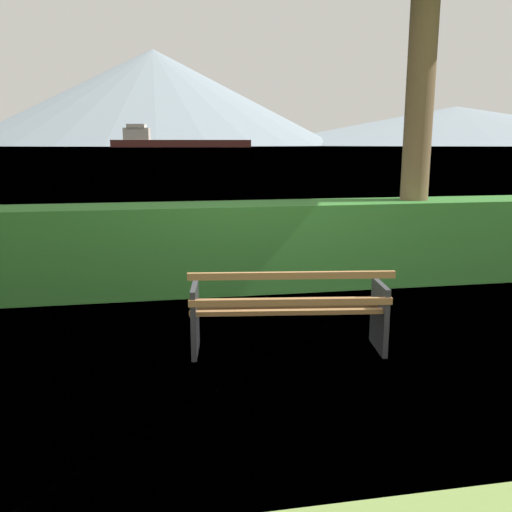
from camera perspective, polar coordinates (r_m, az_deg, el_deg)
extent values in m
plane|color=olive|center=(5.44, 3.33, -9.83)|extent=(1400.00, 1400.00, 0.00)
plane|color=#6B8EA3|center=(312.60, -10.42, 11.25)|extent=(620.00, 620.00, 0.00)
cube|color=olive|center=(5.11, 3.61, -5.94)|extent=(1.88, 0.32, 0.04)
cube|color=olive|center=(5.30, 3.39, -5.30)|extent=(1.88, 0.32, 0.04)
cube|color=olive|center=(5.48, 3.18, -4.71)|extent=(1.88, 0.32, 0.04)
cube|color=olive|center=(5.01, 3.72, -4.88)|extent=(1.88, 0.30, 0.06)
cube|color=olive|center=(4.89, 3.82, -2.06)|extent=(1.88, 0.30, 0.06)
cube|color=#2D2D33|center=(5.30, -6.46, -6.64)|extent=(0.12, 0.51, 0.68)
cube|color=#2D2D33|center=(5.48, 12.91, -6.24)|extent=(0.12, 0.51, 0.68)
cube|color=#2D6B28|center=(7.55, -0.95, 1.06)|extent=(9.33, 0.88, 1.20)
cylinder|color=brown|center=(8.28, 16.79, 13.68)|extent=(0.40, 0.40, 4.69)
cube|color=#471E19|center=(291.68, -7.83, 11.68)|extent=(73.01, 19.23, 3.79)
cube|color=beige|center=(294.19, -12.46, 12.48)|extent=(14.06, 11.26, 6.07)
cube|color=beige|center=(294.28, -12.50, 13.26)|extent=(10.31, 11.89, 1.90)
cone|color=gray|center=(534.28, -10.71, 16.08)|extent=(343.28, 343.28, 87.17)
cone|color=gray|center=(622.82, 20.27, 12.76)|extent=(438.27, 438.27, 40.10)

